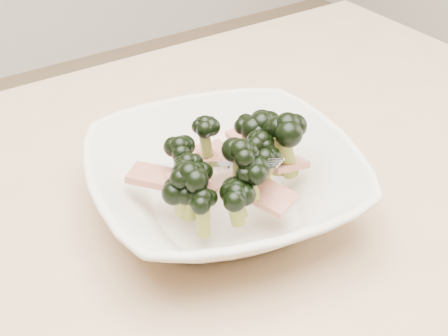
% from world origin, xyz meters
% --- Properties ---
extents(dining_table, '(1.20, 0.80, 0.75)m').
position_xyz_m(dining_table, '(0.00, 0.00, 0.65)').
color(dining_table, tan).
rests_on(dining_table, ground).
extents(broccoli_dish, '(0.32, 0.32, 0.11)m').
position_xyz_m(broccoli_dish, '(0.09, 0.02, 0.79)').
color(broccoli_dish, beige).
rests_on(broccoli_dish, dining_table).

